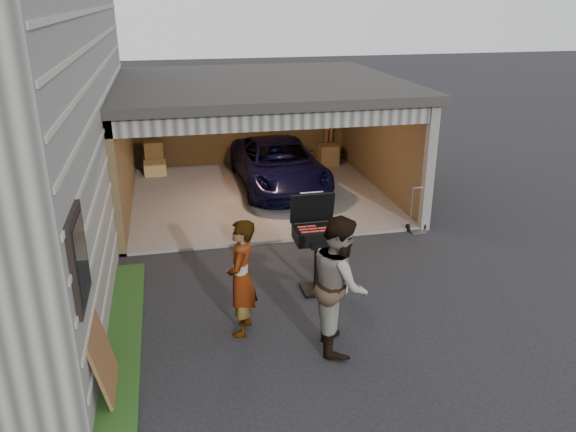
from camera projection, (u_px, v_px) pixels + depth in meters
name	position (u px, v px, depth m)	size (l,w,h in m)	color
ground	(281.00, 343.00, 8.22)	(80.00, 80.00, 0.00)	black
groundcover_strip	(117.00, 409.00, 6.85)	(0.50, 8.00, 0.06)	#193814
garage	(255.00, 120.00, 13.86)	(6.80, 6.30, 2.90)	#605E59
minivan	(279.00, 166.00, 14.54)	(2.02, 4.39, 1.22)	black
woman	(241.00, 278.00, 8.18)	(0.66, 0.43, 1.80)	#C7DAFA
man	(340.00, 283.00, 7.83)	(0.97, 0.76, 2.00)	#4D361E
bbq_grill	(316.00, 237.00, 9.34)	(0.75, 0.66, 1.67)	black
propane_tank	(339.00, 279.00, 9.57)	(0.31, 0.31, 0.47)	#B4B4B0
plywood_panel	(103.00, 359.00, 7.02)	(0.04, 0.92, 1.03)	brown
hand_truck	(417.00, 223.00, 12.04)	(0.42, 0.32, 1.00)	gray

